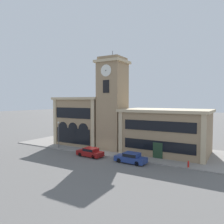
{
  "coord_description": "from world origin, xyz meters",
  "views": [
    {
      "loc": [
        19.92,
        -29.12,
        8.96
      ],
      "look_at": [
        1.17,
        2.88,
        7.0
      ],
      "focal_mm": 35.0,
      "sensor_mm": 36.0,
      "label": 1
    }
  ],
  "objects_px": {
    "parked_car_mid": "(131,158)",
    "fire_hydrant": "(188,164)",
    "parked_car_near": "(90,152)",
    "street_lamp": "(59,130)"
  },
  "relations": [
    {
      "from": "parked_car_near",
      "to": "fire_hydrant",
      "type": "bearing_deg",
      "value": -170.06
    },
    {
      "from": "parked_car_near",
      "to": "parked_car_mid",
      "type": "height_order",
      "value": "parked_car_mid"
    },
    {
      "from": "parked_car_mid",
      "to": "street_lamp",
      "type": "xyz_separation_m",
      "value": [
        -15.53,
        1.58,
        2.67
      ]
    },
    {
      "from": "street_lamp",
      "to": "parked_car_mid",
      "type": "bearing_deg",
      "value": -5.8
    },
    {
      "from": "parked_car_near",
      "to": "fire_hydrant",
      "type": "distance_m",
      "value": 14.88
    },
    {
      "from": "parked_car_mid",
      "to": "fire_hydrant",
      "type": "bearing_deg",
      "value": -164.33
    },
    {
      "from": "parked_car_near",
      "to": "street_lamp",
      "type": "relative_size",
      "value": 0.91
    },
    {
      "from": "fire_hydrant",
      "to": "street_lamp",
      "type": "bearing_deg",
      "value": -179.93
    },
    {
      "from": "street_lamp",
      "to": "fire_hydrant",
      "type": "xyz_separation_m",
      "value": [
        23.13,
        0.03,
        -2.88
      ]
    },
    {
      "from": "parked_car_mid",
      "to": "fire_hydrant",
      "type": "relative_size",
      "value": 5.42
    }
  ]
}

